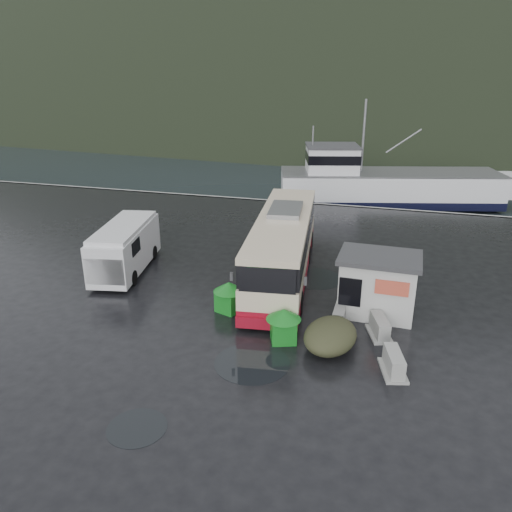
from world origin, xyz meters
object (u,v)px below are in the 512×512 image
(coach_bus, at_px, (282,276))
(white_van, at_px, (128,270))
(jersey_barrier_b, at_px, (379,335))
(waste_bin_left, at_px, (229,311))
(dome_tent, at_px, (330,348))
(jersey_barrier_c, at_px, (393,372))
(jersey_barrier_a, at_px, (339,323))
(waste_bin_right, at_px, (283,340))
(ticket_kiosk, at_px, (375,312))
(fishing_trawler, at_px, (389,190))

(coach_bus, xyz_separation_m, white_van, (-8.54, -1.56, 0.00))
(white_van, xyz_separation_m, jersey_barrier_b, (13.91, -3.57, 0.00))
(waste_bin_left, bearing_deg, dome_tent, -22.32)
(white_van, height_order, jersey_barrier_c, white_van)
(waste_bin_left, xyz_separation_m, jersey_barrier_a, (5.10, 0.13, 0.00))
(coach_bus, height_order, waste_bin_right, coach_bus)
(jersey_barrier_b, bearing_deg, ticket_kiosk, 97.18)
(white_van, relative_size, waste_bin_right, 4.40)
(ticket_kiosk, bearing_deg, fishing_trawler, 92.13)
(white_van, distance_m, dome_tent, 13.08)
(white_van, bearing_deg, waste_bin_left, -34.23)
(waste_bin_left, height_order, ticket_kiosk, ticket_kiosk)
(jersey_barrier_b, bearing_deg, dome_tent, -139.96)
(waste_bin_right, bearing_deg, fishing_trawler, 83.04)
(white_van, height_order, jersey_barrier_b, white_van)
(ticket_kiosk, bearing_deg, waste_bin_right, -132.44)
(white_van, xyz_separation_m, jersey_barrier_c, (14.54, -6.21, 0.00))
(dome_tent, bearing_deg, jersey_barrier_b, 40.04)
(jersey_barrier_b, bearing_deg, jersey_barrier_a, 161.63)
(waste_bin_left, distance_m, jersey_barrier_b, 6.87)
(waste_bin_right, bearing_deg, jersey_barrier_b, 21.57)
(dome_tent, relative_size, jersey_barrier_b, 1.76)
(dome_tent, bearing_deg, fishing_trawler, 86.93)
(coach_bus, xyz_separation_m, fishing_trawler, (5.02, 21.98, 0.00))
(waste_bin_left, bearing_deg, white_van, 156.21)
(ticket_kiosk, bearing_deg, jersey_barrier_b, -80.87)
(waste_bin_right, bearing_deg, ticket_kiosk, 45.61)
(waste_bin_right, xyz_separation_m, dome_tent, (1.95, -0.07, 0.00))
(ticket_kiosk, distance_m, jersey_barrier_b, 2.15)
(jersey_barrier_a, bearing_deg, jersey_barrier_b, -18.37)
(coach_bus, xyz_separation_m, waste_bin_right, (1.53, -6.65, 0.00))
(white_van, bearing_deg, jersey_barrier_a, -24.22)
(jersey_barrier_c, bearing_deg, coach_bus, 127.62)
(dome_tent, distance_m, jersey_barrier_b, 2.46)
(waste_bin_right, distance_m, dome_tent, 1.95)
(dome_tent, height_order, ticket_kiosk, ticket_kiosk)
(waste_bin_right, relative_size, jersey_barrier_b, 0.89)
(white_van, height_order, dome_tent, white_van)
(jersey_barrier_c, xyz_separation_m, fishing_trawler, (-0.97, 29.76, 0.00))
(white_van, xyz_separation_m, fishing_trawler, (13.56, 23.54, 0.00))
(coach_bus, bearing_deg, ticket_kiosk, -36.95)
(coach_bus, xyz_separation_m, dome_tent, (3.48, -6.71, 0.00))
(coach_bus, relative_size, waste_bin_left, 8.76)
(white_van, distance_m, jersey_barrier_b, 14.36)
(white_van, relative_size, dome_tent, 2.22)
(white_van, bearing_deg, jersey_barrier_c, -33.58)
(dome_tent, xyz_separation_m, ticket_kiosk, (1.62, 3.71, 0.00))
(coach_bus, xyz_separation_m, jersey_barrier_c, (5.99, -7.78, 0.00))
(dome_tent, bearing_deg, ticket_kiosk, 66.47)
(coach_bus, relative_size, fishing_trawler, 0.55)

